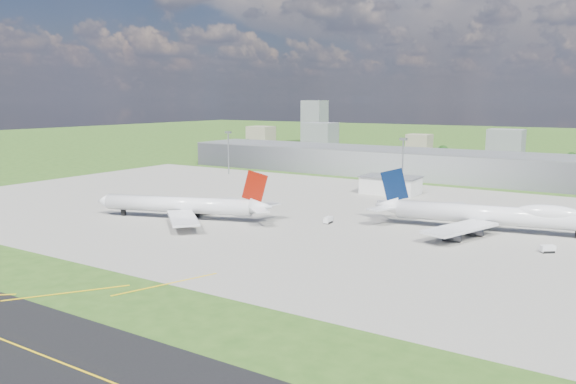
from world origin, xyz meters
The scene contains 20 objects.
ground centered at (0.00, 150.00, 0.00)m, with size 1400.00×1400.00×0.00m, color #2C5119.
apron centered at (10.00, 40.00, 0.04)m, with size 360.00×190.00×0.08m, color gray.
terminal centered at (0.00, 165.00, 7.50)m, with size 300.00×42.00×15.00m, color gray.
ops_building centered at (10.00, 100.00, 4.00)m, with size 26.00×16.00×8.00m, color silver.
mast_west centered at (-100.00, 115.00, 17.71)m, with size 3.50×2.00×25.90m.
mast_center centered at (10.00, 115.00, 17.71)m, with size 3.50×2.00×25.90m.
airliner_red_twin centered at (-33.24, 3.78, 5.19)m, with size 69.12×52.59×19.49m.
airliner_blue_quad centered at (69.40, 44.92, 5.70)m, with size 78.16×60.58×20.51m.
tug_yellow centered at (-24.81, -3.73, 0.86)m, with size 3.42×2.25×1.63m.
van_white_near centered at (15.86, 26.28, 1.19)m, with size 2.31×4.64×2.35m.
van_white_far centered at (89.32, 25.62, 1.13)m, with size 4.52×4.12×2.21m.
bldg_far_w centered at (-220.00, 320.00, 9.00)m, with size 24.00×20.00×18.00m, color gray.
bldg_w centered at (-140.00, 300.00, 12.00)m, with size 28.00×22.00×24.00m, color slate.
bldg_cw centered at (-60.00, 340.00, 7.00)m, with size 20.00×18.00×14.00m, color gray.
bldg_c centered at (20.00, 310.00, 11.00)m, with size 26.00×20.00×22.00m, color slate.
bldg_tall_w centered at (-180.00, 360.00, 22.00)m, with size 22.00×20.00×44.00m, color slate.
tree_far_w centered at (-200.00, 270.00, 5.18)m, with size 7.20×7.20×8.80m.
tree_w centered at (-110.00, 265.00, 4.86)m, with size 6.75×6.75×8.25m.
tree_c centered at (-20.00, 280.00, 5.84)m, with size 8.10×8.10×9.90m.
tree_e centered at (70.00, 275.00, 5.51)m, with size 7.65×7.65×9.35m.
Camera 1 is at (110.23, -150.16, 44.42)m, focal length 35.00 mm.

